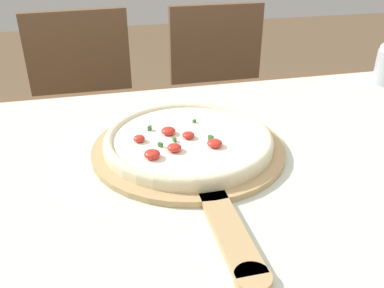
{
  "coord_description": "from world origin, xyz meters",
  "views": [
    {
      "loc": [
        -0.2,
        -0.61,
        1.17
      ],
      "look_at": [
        -0.04,
        0.06,
        0.8
      ],
      "focal_mm": 38.0,
      "sensor_mm": 36.0,
      "label": 1
    }
  ],
  "objects_px": {
    "pizza": "(188,139)",
    "chair_left": "(88,117)",
    "chair_right": "(221,104)",
    "pizza_peel": "(191,152)"
  },
  "relations": [
    {
      "from": "pizza",
      "to": "chair_left",
      "type": "xyz_separation_m",
      "value": [
        -0.21,
        0.78,
        -0.27
      ]
    },
    {
      "from": "pizza",
      "to": "chair_left",
      "type": "height_order",
      "value": "chair_left"
    },
    {
      "from": "chair_right",
      "to": "pizza_peel",
      "type": "bearing_deg",
      "value": -111.63
    },
    {
      "from": "pizza",
      "to": "chair_right",
      "type": "bearing_deg",
      "value": 67.77
    },
    {
      "from": "pizza",
      "to": "chair_left",
      "type": "bearing_deg",
      "value": 105.43
    },
    {
      "from": "pizza_peel",
      "to": "chair_left",
      "type": "xyz_separation_m",
      "value": [
        -0.21,
        0.8,
        -0.25
      ]
    },
    {
      "from": "chair_left",
      "to": "chair_right",
      "type": "bearing_deg",
      "value": -5.0
    },
    {
      "from": "pizza",
      "to": "chair_left",
      "type": "distance_m",
      "value": 0.85
    },
    {
      "from": "pizza_peel",
      "to": "pizza",
      "type": "height_order",
      "value": "pizza"
    },
    {
      "from": "pizza",
      "to": "chair_right",
      "type": "height_order",
      "value": "chair_right"
    }
  ]
}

